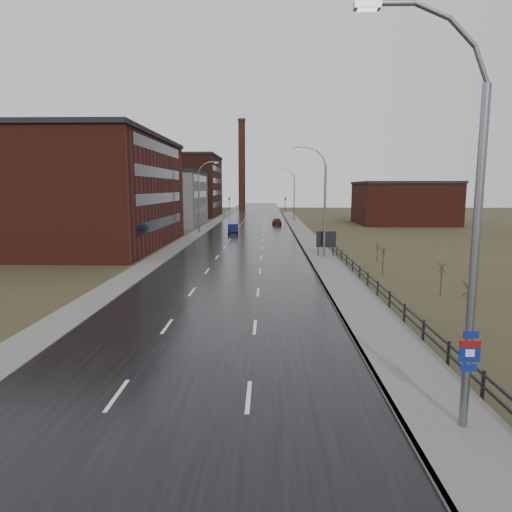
# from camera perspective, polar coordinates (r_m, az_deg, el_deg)

# --- Properties ---
(ground) EXTENTS (320.00, 320.00, 0.00)m
(ground) POSITION_cam_1_polar(r_m,az_deg,el_deg) (13.39, -12.58, -24.35)
(ground) COLOR #2D2819
(ground) RESTS_ON ground
(road) EXTENTS (14.00, 300.00, 0.06)m
(road) POSITION_cam_1_polar(r_m,az_deg,el_deg) (71.31, -0.94, 2.72)
(road) COLOR black
(road) RESTS_ON ground
(sidewalk_right) EXTENTS (3.20, 180.00, 0.18)m
(sidewalk_right) POSITION_cam_1_polar(r_m,az_deg,el_deg) (46.78, 8.37, -0.35)
(sidewalk_right) COLOR #595651
(sidewalk_right) RESTS_ON ground
(curb_right) EXTENTS (0.16, 180.00, 0.18)m
(curb_right) POSITION_cam_1_polar(r_m,az_deg,el_deg) (46.62, 6.51, -0.34)
(curb_right) COLOR slate
(curb_right) RESTS_ON ground
(sidewalk_left) EXTENTS (2.40, 260.00, 0.12)m
(sidewalk_left) POSITION_cam_1_polar(r_m,az_deg,el_deg) (72.11, -7.47, 2.74)
(sidewalk_left) COLOR #595651
(sidewalk_left) RESTS_ON ground
(warehouse_near) EXTENTS (22.44, 28.56, 13.50)m
(warehouse_near) POSITION_cam_1_polar(r_m,az_deg,el_deg) (60.79, -21.94, 7.47)
(warehouse_near) COLOR #471914
(warehouse_near) RESTS_ON ground
(warehouse_mid) EXTENTS (16.32, 20.40, 10.50)m
(warehouse_mid) POSITION_cam_1_polar(r_m,az_deg,el_deg) (91.34, -11.91, 7.10)
(warehouse_mid) COLOR slate
(warehouse_mid) RESTS_ON ground
(warehouse_far) EXTENTS (26.52, 24.48, 15.50)m
(warehouse_far) POSITION_cam_1_polar(r_m,az_deg,el_deg) (121.68, -11.00, 8.61)
(warehouse_far) COLOR #331611
(warehouse_far) RESTS_ON ground
(building_right) EXTENTS (18.36, 16.32, 8.50)m
(building_right) POSITION_cam_1_polar(r_m,az_deg,el_deg) (96.88, 17.95, 6.35)
(building_right) COLOR #471914
(building_right) RESTS_ON ground
(smokestack) EXTENTS (2.70, 2.70, 30.70)m
(smokestack) POSITION_cam_1_polar(r_m,az_deg,el_deg) (161.35, -1.79, 11.45)
(smokestack) COLOR #331611
(smokestack) RESTS_ON ground
(streetlight_main) EXTENTS (3.91, 0.29, 12.11)m
(streetlight_main) POSITION_cam_1_polar(r_m,az_deg,el_deg) (14.07, 24.65, 2.99)
(streetlight_main) COLOR slate
(streetlight_main) RESTS_ON ground
(streetlight_right_mid) EXTENTS (3.36, 0.28, 11.35)m
(streetlight_right_mid) POSITION_cam_1_polar(r_m,az_deg,el_deg) (47.24, 8.25, 6.75)
(streetlight_right_mid) COLOR slate
(streetlight_right_mid) RESTS_ON ground
(streetlight_left) EXTENTS (3.36, 0.28, 11.35)m
(streetlight_left) POSITION_cam_1_polar(r_m,az_deg,el_deg) (73.67, -6.93, 7.37)
(streetlight_left) COLOR slate
(streetlight_left) RESTS_ON ground
(streetlight_right_far) EXTENTS (3.36, 0.28, 11.35)m
(streetlight_right_far) POSITION_cam_1_polar(r_m,az_deg,el_deg) (101.05, 4.63, 7.70)
(streetlight_right_far) COLOR slate
(streetlight_right_far) RESTS_ON ground
(guardrail) EXTENTS (0.10, 53.05, 1.10)m
(guardrail) POSITION_cam_1_polar(r_m,az_deg,el_deg) (30.81, 15.27, -3.99)
(guardrail) COLOR black
(guardrail) RESTS_ON ground
(shrub_c) EXTENTS (0.67, 0.71, 2.85)m
(shrub_c) POSITION_cam_1_polar(r_m,az_deg,el_deg) (24.13, 24.95, -5.99)
(shrub_c) COLOR #382D23
(shrub_c) RESTS_ON ground
(shrub_d) EXTENTS (0.54, 0.57, 2.28)m
(shrub_d) POSITION_cam_1_polar(r_m,az_deg,el_deg) (32.97, 22.14, -2.64)
(shrub_d) COLOR #382D23
(shrub_d) RESTS_ON ground
(shrub_e) EXTENTS (0.57, 0.60, 2.41)m
(shrub_e) POSITION_cam_1_polar(r_m,az_deg,el_deg) (39.18, 15.59, -0.53)
(shrub_e) COLOR #382D23
(shrub_e) RESTS_ON ground
(shrub_f) EXTENTS (0.43, 0.45, 1.79)m
(shrub_f) POSITION_cam_1_polar(r_m,az_deg,el_deg) (46.52, 14.94, 0.47)
(shrub_f) COLOR #382D23
(shrub_f) RESTS_ON ground
(billboard) EXTENTS (2.07, 0.17, 2.72)m
(billboard) POSITION_cam_1_polar(r_m,az_deg,el_deg) (48.39, 8.75, 1.98)
(billboard) COLOR black
(billboard) RESTS_ON ground
(traffic_light_left) EXTENTS (0.58, 2.73, 5.30)m
(traffic_light_left) POSITION_cam_1_polar(r_m,az_deg,el_deg) (131.37, -3.38, 7.35)
(traffic_light_left) COLOR black
(traffic_light_left) RESTS_ON ground
(traffic_light_right) EXTENTS (0.58, 2.73, 5.30)m
(traffic_light_right) POSITION_cam_1_polar(r_m,az_deg,el_deg) (131.01, 3.67, 7.35)
(traffic_light_right) COLOR black
(traffic_light_right) RESTS_ON ground
(car_near) EXTENTS (1.96, 4.70, 1.51)m
(car_near) POSITION_cam_1_polar(r_m,az_deg,el_deg) (71.94, -2.89, 3.34)
(car_near) COLOR #0A0F36
(car_near) RESTS_ON ground
(car_far) EXTENTS (1.91, 4.19, 1.40)m
(car_far) POSITION_cam_1_polar(r_m,az_deg,el_deg) (89.34, 2.63, 4.32)
(car_far) COLOR #48180C
(car_far) RESTS_ON ground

